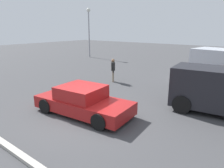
{
  "coord_description": "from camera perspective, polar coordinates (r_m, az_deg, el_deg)",
  "views": [
    {
      "loc": [
        5.68,
        -5.59,
        3.61
      ],
      "look_at": [
        -0.38,
        2.23,
        0.9
      ],
      "focal_mm": 33.13,
      "sensor_mm": 36.0,
      "label": 1
    }
  ],
  "objects": [
    {
      "name": "parking_curb",
      "position": [
        7.14,
        -25.67,
        -16.14
      ],
      "size": [
        9.21,
        0.2,
        0.12
      ],
      "primitive_type": "cube",
      "color": "#B7B2A8",
      "rests_on": "ground_plane"
    },
    {
      "name": "dog",
      "position": [
        11.14,
        -17.08,
        -2.74
      ],
      "size": [
        0.46,
        0.56,
        0.45
      ],
      "rotation": [
        0.0,
        0.0,
        5.32
      ],
      "color": "white",
      "rests_on": "ground_plane"
    },
    {
      "name": "ground_plane",
      "position": [
        8.75,
        -7.08,
        -9.16
      ],
      "size": [
        80.0,
        80.0,
        0.0
      ],
      "primitive_type": "plane",
      "color": "#424244"
    },
    {
      "name": "light_post_near",
      "position": [
        26.22,
        -6.42,
        16.12
      ],
      "size": [
        0.44,
        0.44,
        5.85
      ],
      "color": "gray",
      "rests_on": "ground_plane"
    },
    {
      "name": "pedestrian",
      "position": [
        14.04,
        0.28,
        4.34
      ],
      "size": [
        0.45,
        0.46,
        1.58
      ],
      "rotation": [
        0.0,
        0.0,
        3.87
      ],
      "color": "gray",
      "rests_on": "ground_plane"
    },
    {
      "name": "sedan_foreground",
      "position": [
        8.95,
        -8.04,
        -4.72
      ],
      "size": [
        4.41,
        2.19,
        1.23
      ],
      "rotation": [
        0.0,
        0.0,
        0.09
      ],
      "color": "maroon",
      "rests_on": "ground_plane"
    }
  ]
}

